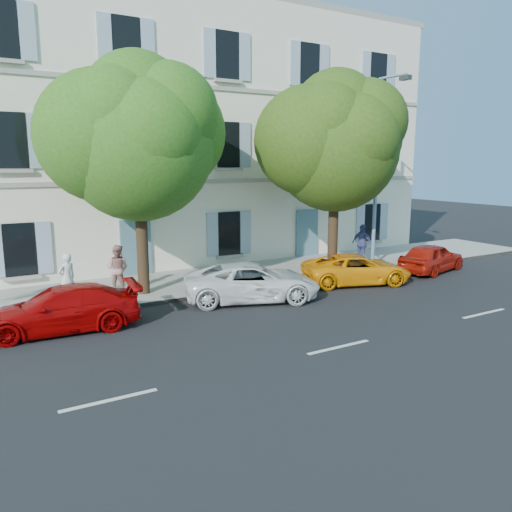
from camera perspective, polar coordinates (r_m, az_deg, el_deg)
ground at (r=16.67m, az=0.64°, el=-6.13°), size 90.00×90.00×0.00m
sidewalk at (r=20.47m, az=-5.73°, el=-2.80°), size 36.00×4.50×0.15m
kerb at (r=18.57m, az=-2.96°, el=-4.14°), size 36.00×0.16×0.16m
building at (r=25.31m, az=-11.52°, el=13.10°), size 28.00×7.00×12.00m
car_red_coupe at (r=15.48m, az=-21.42°, el=-5.69°), size 4.61×2.19×1.30m
car_white_coupe at (r=17.60m, az=-0.43°, el=-2.99°), size 5.24×3.69×1.33m
car_yellow_supercar at (r=20.44m, az=11.42°, el=-1.46°), size 4.76×3.30×1.21m
car_red_hatchback at (r=23.55m, az=19.41°, el=-0.16°), size 4.09×2.43×1.30m
tree_left at (r=18.01m, az=-13.33°, el=12.17°), size 5.24×5.24×8.13m
tree_right at (r=21.60m, az=9.05°, el=12.01°), size 5.29×5.29×8.16m
street_lamp at (r=22.96m, az=13.91°, el=10.36°), size 0.29×1.76×8.26m
pedestrian_a at (r=17.89m, az=-20.77°, el=-2.39°), size 0.72×0.62×1.68m
pedestrian_b at (r=18.75m, az=-15.55°, el=-1.40°), size 1.08×1.05×1.75m
pedestrian_c at (r=24.03m, az=12.06°, el=1.40°), size 0.74×1.15×1.82m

